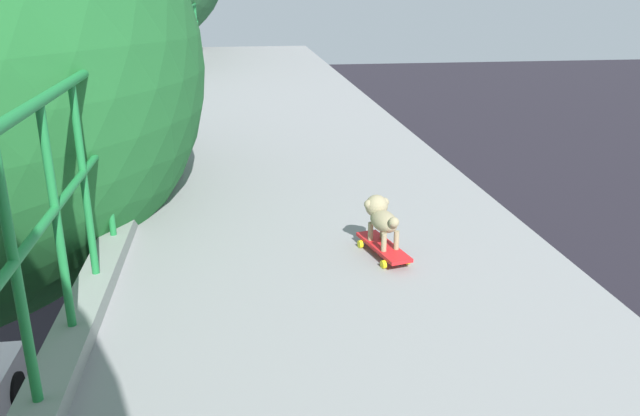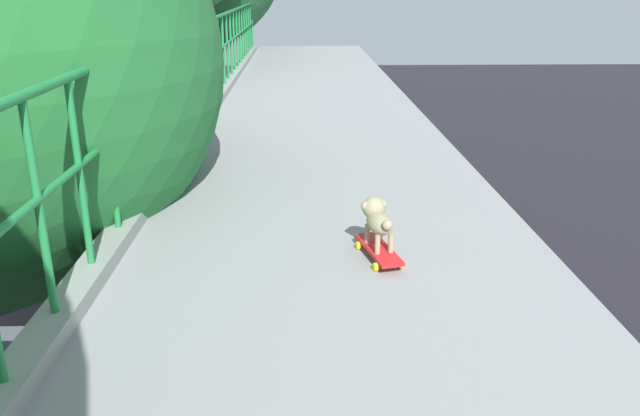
{
  "view_description": "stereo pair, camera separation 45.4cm",
  "coord_description": "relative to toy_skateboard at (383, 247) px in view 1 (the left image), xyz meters",
  "views": [
    {
      "loc": [
        0.62,
        -0.51,
        7.29
      ],
      "look_at": [
        1.2,
        3.73,
        5.76
      ],
      "focal_mm": 35.55,
      "sensor_mm": 36.0,
      "label": 1
    },
    {
      "loc": [
        1.07,
        -0.54,
        7.29
      ],
      "look_at": [
        1.2,
        3.73,
        5.76
      ],
      "focal_mm": 35.55,
      "sensor_mm": 36.0,
      "label": 2
    }
  ],
  "objects": [
    {
      "name": "toy_skateboard",
      "position": [
        0.0,
        0.0,
        0.0
      ],
      "size": [
        0.29,
        0.58,
        0.08
      ],
      "color": "red",
      "rests_on": "overpass_deck"
    },
    {
      "name": "small_dog",
      "position": [
        -0.01,
        0.05,
        0.21
      ],
      "size": [
        0.22,
        0.4,
        0.32
      ],
      "color": "gray",
      "rests_on": "toy_skateboard"
    }
  ]
}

